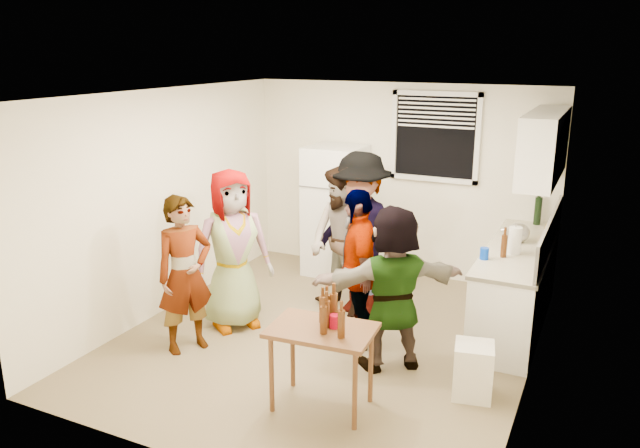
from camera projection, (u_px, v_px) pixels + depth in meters
The scene contains 23 objects.
room at pixel (327, 338), 6.50m from camera, with size 4.00×4.50×2.50m, color white, non-canonical shape.
window at pixel (435, 137), 7.72m from camera, with size 1.12×0.10×1.06m, color white, non-canonical shape.
refrigerator at pixel (335, 210), 8.21m from camera, with size 0.70×0.70×1.70m, color white.
counter_lower at pixel (516, 289), 6.67m from camera, with size 0.60×2.20×0.86m, color white.
countertop at pixel (519, 249), 6.55m from camera, with size 0.64×2.22×0.04m, color beige.
backsplash at pixel (550, 234), 6.38m from camera, with size 0.03×2.20×0.36m, color #ADA7A0.
upper_cabinets at pixel (545, 146), 6.38m from camera, with size 0.34×1.60×0.70m, color white.
kettle at pixel (517, 242), 6.73m from camera, with size 0.27×0.22×0.22m, color silver, non-canonical shape.
paper_towel at pixel (514, 254), 6.33m from camera, with size 0.13×0.13×0.28m, color white.
wine_bottle at pixel (536, 224), 7.38m from camera, with size 0.08×0.08×0.33m, color black.
beer_bottle_counter at pixel (503, 257), 6.23m from camera, with size 0.06×0.06×0.23m, color #47230C.
blue_cup at pixel (484, 259), 6.17m from camera, with size 0.09×0.09×0.12m, color #063CD6.
picture_frame at pixel (547, 232), 6.81m from camera, with size 0.02×0.18×0.15m, color gold.
trash_bin at pixel (473, 369), 5.36m from camera, with size 0.33×0.33×0.48m, color silver.
serving_table at pixel (322, 406), 5.27m from camera, with size 0.85×0.57×0.72m, color brown, non-canonical shape.
beer_bottle_table at pixel (334, 322), 5.18m from camera, with size 0.07×0.07×0.26m, color #47230C.
red_cup at pixel (335, 328), 5.08m from camera, with size 0.08×0.08×0.11m, color #B30620.
guest_grey at pixel (236, 324), 6.82m from camera, with size 0.84×1.72×0.55m, color gray.
guest_stripe at pixel (189, 348), 6.29m from camera, with size 0.57×1.58×0.38m, color #141933.
guest_back_left at pixel (341, 312), 7.15m from camera, with size 0.81×1.68×0.63m, color brown.
guest_back_right at pixel (359, 311), 7.15m from camera, with size 1.19×1.85×0.69m, color #47464C.
guest_black at pixel (356, 344), 6.37m from camera, with size 0.95×1.63×0.40m, color black.
guest_orange at pixel (390, 365), 5.95m from camera, with size 1.46×1.58×0.47m, color #EA9F47.
Camera 1 is at (2.48, -5.38, 2.92)m, focal length 35.00 mm.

